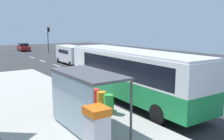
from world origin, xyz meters
TOP-DOWN VIEW (x-y plane):
  - ground_plane at (0.00, 14.00)m, footprint 56.00×92.00m
  - sidewalk_platform at (-6.40, 2.00)m, footprint 6.20×30.00m
  - lane_stripe_seg_1 at (0.25, -1.00)m, footprint 0.16×2.20m
  - lane_stripe_seg_2 at (0.25, 4.00)m, footprint 0.16×2.20m
  - lane_stripe_seg_3 at (0.25, 9.00)m, footprint 0.16×2.20m
  - lane_stripe_seg_4 at (0.25, 14.00)m, footprint 0.16×2.20m
  - lane_stripe_seg_5 at (0.25, 19.00)m, footprint 0.16×2.20m
  - lane_stripe_seg_6 at (0.25, 24.00)m, footprint 0.16×2.20m
  - lane_stripe_seg_7 at (0.25, 29.00)m, footprint 0.16×2.20m
  - bus at (-1.71, 2.37)m, footprint 2.86×11.08m
  - white_van at (2.20, 19.12)m, footprint 2.21×5.28m
  - sedan_near at (2.30, 41.12)m, footprint 2.06×4.50m
  - ticket_machine at (-7.31, -2.93)m, footprint 0.66×0.76m
  - recycling_bin_green at (-4.20, 1.02)m, footprint 0.52×0.52m
  - recycling_bin_orange at (-4.20, 1.72)m, footprint 0.52×0.52m
  - recycling_bin_red at (-4.20, 2.42)m, footprint 0.52×0.52m
  - recycling_bin_blue at (-4.20, 3.12)m, footprint 0.52×0.52m
  - traffic_light_near_side at (5.50, 35.63)m, footprint 0.49×0.28m
  - bus_shelter at (-6.41, -0.19)m, footprint 1.80×4.00m

SIDE VIEW (x-z plane):
  - ground_plane at x=0.00m, z-range -0.04..0.00m
  - lane_stripe_seg_1 at x=0.25m, z-range 0.00..0.01m
  - lane_stripe_seg_2 at x=0.25m, z-range 0.00..0.01m
  - lane_stripe_seg_3 at x=0.25m, z-range 0.00..0.01m
  - lane_stripe_seg_4 at x=0.25m, z-range 0.00..0.01m
  - lane_stripe_seg_5 at x=0.25m, z-range 0.00..0.01m
  - lane_stripe_seg_6 at x=0.25m, z-range 0.00..0.01m
  - lane_stripe_seg_7 at x=0.25m, z-range 0.00..0.01m
  - sidewalk_platform at x=-6.40m, z-range 0.00..0.18m
  - recycling_bin_green at x=-4.20m, z-range 0.18..1.13m
  - recycling_bin_orange at x=-4.20m, z-range 0.18..1.13m
  - recycling_bin_red at x=-4.20m, z-range 0.18..1.13m
  - recycling_bin_blue at x=-4.20m, z-range 0.18..1.13m
  - sedan_near at x=2.30m, z-range 0.03..1.55m
  - ticket_machine at x=-7.31m, z-range 0.20..2.14m
  - white_van at x=2.20m, z-range 0.19..2.49m
  - bus at x=-1.71m, z-range 0.24..3.45m
  - bus_shelter at x=-6.41m, z-range 0.85..3.35m
  - traffic_light_near_side at x=5.50m, z-range 0.79..5.48m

